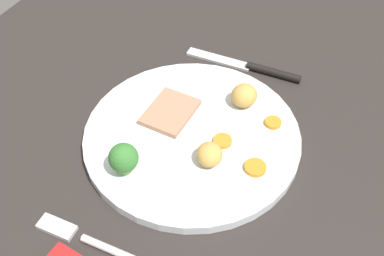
% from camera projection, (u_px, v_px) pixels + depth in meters
% --- Properties ---
extents(dining_table, '(1.20, 0.84, 0.04)m').
position_uv_depth(dining_table, '(176.00, 154.00, 0.64)').
color(dining_table, '#2B2623').
rests_on(dining_table, ground).
extents(dinner_plate, '(0.29, 0.29, 0.01)m').
position_uv_depth(dinner_plate, '(192.00, 137.00, 0.63)').
color(dinner_plate, white).
rests_on(dinner_plate, dining_table).
extents(meat_slice_main, '(0.08, 0.06, 0.01)m').
position_uv_depth(meat_slice_main, '(170.00, 112.00, 0.65)').
color(meat_slice_main, tan).
rests_on(meat_slice_main, dinner_plate).
extents(roast_potato_left, '(0.04, 0.04, 0.03)m').
position_uv_depth(roast_potato_left, '(244.00, 95.00, 0.65)').
color(roast_potato_left, tan).
rests_on(roast_potato_left, dinner_plate).
extents(roast_potato_right, '(0.05, 0.05, 0.03)m').
position_uv_depth(roast_potato_right, '(209.00, 154.00, 0.58)').
color(roast_potato_right, tan).
rests_on(roast_potato_right, dinner_plate).
extents(carrot_coin_front, '(0.02, 0.02, 0.01)m').
position_uv_depth(carrot_coin_front, '(222.00, 141.00, 0.62)').
color(carrot_coin_front, orange).
rests_on(carrot_coin_front, dinner_plate).
extents(carrot_coin_back, '(0.02, 0.02, 0.01)m').
position_uv_depth(carrot_coin_back, '(273.00, 123.00, 0.64)').
color(carrot_coin_back, orange).
rests_on(carrot_coin_back, dinner_plate).
extents(carrot_coin_side, '(0.03, 0.03, 0.01)m').
position_uv_depth(carrot_coin_side, '(256.00, 167.00, 0.59)').
color(carrot_coin_side, orange).
rests_on(carrot_coin_side, dinner_plate).
extents(broccoli_floret, '(0.04, 0.04, 0.04)m').
position_uv_depth(broccoli_floret, '(124.00, 158.00, 0.57)').
color(broccoli_floret, '#8CB766').
rests_on(broccoli_floret, dinner_plate).
extents(fork, '(0.02, 0.15, 0.01)m').
position_uv_depth(fork, '(93.00, 242.00, 0.53)').
color(fork, silver).
rests_on(fork, dining_table).
extents(knife, '(0.02, 0.19, 0.01)m').
position_uv_depth(knife, '(253.00, 67.00, 0.73)').
color(knife, black).
rests_on(knife, dining_table).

